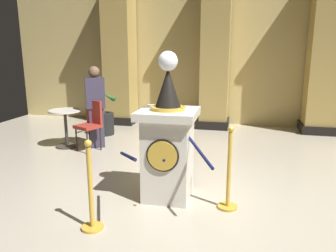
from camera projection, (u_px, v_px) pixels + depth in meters
The scene contains 13 objects.
ground_plane at pixel (184, 199), 4.29m from camera, with size 11.20×11.20×0.00m, color #B2A893.
back_wall at pixel (217, 49), 8.38m from camera, with size 11.20×0.16×3.87m, color tan.
pedestal_clock at pixel (168, 143), 4.20m from camera, with size 0.73×0.73×1.89m.
stanchion_near at pixel (91, 199), 3.51m from camera, with size 0.24×0.24×1.01m.
stanchion_far at pixel (229, 180), 3.97m from camera, with size 0.24×0.24×1.04m.
velvet_rope at pixel (164, 153), 3.64m from camera, with size 1.15×1.14×0.22m.
column_left at pixel (120, 52), 8.46m from camera, with size 0.85×0.85×3.72m.
column_right at pixel (325, 52), 7.41m from camera, with size 0.81×0.81×3.72m.
column_centre_rear at pixel (215, 52), 7.94m from camera, with size 0.80×0.80×3.72m.
potted_palm_left at pixel (103, 120), 7.53m from camera, with size 0.65×0.59×1.02m.
bystander_guest at pixel (96, 105), 6.43m from camera, with size 0.42×0.37×1.60m.
cafe_table at pixel (66, 123), 6.53m from camera, with size 0.63×0.63×0.75m.
cafe_chair_red at pixel (91, 121), 6.31m from camera, with size 0.53×0.53×0.96m.
Camera 1 is at (0.67, -3.91, 1.90)m, focal length 35.21 mm.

